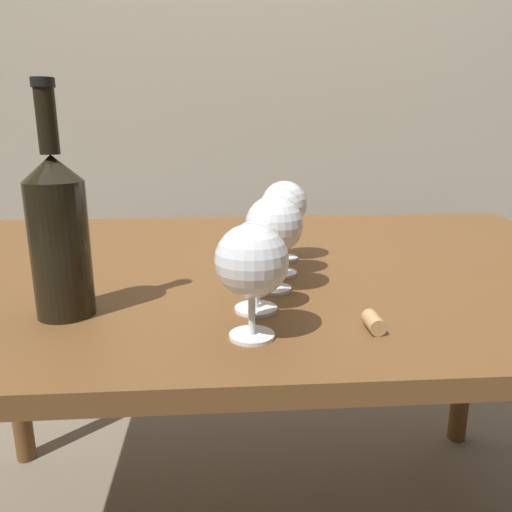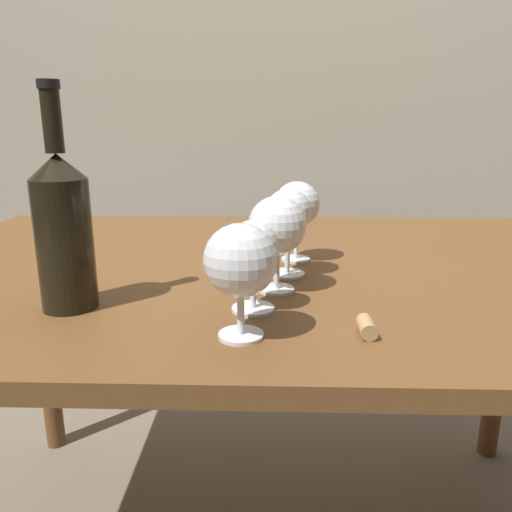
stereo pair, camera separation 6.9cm
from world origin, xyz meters
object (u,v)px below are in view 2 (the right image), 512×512
Objects in this scene: wine_glass_port at (244,263)px; wine_glass_empty at (280,227)px; wine_glass_pinot at (299,206)px; wine_glass_merlot at (290,215)px; cork at (370,327)px; wine_bottle at (66,228)px; wine_glass_white at (256,248)px.

wine_glass_port is 0.19m from wine_glass_empty.
wine_glass_pinot is at bearing 76.57° from wine_glass_port.
wine_glass_merlot is 0.29m from cork.
wine_bottle reaches higher than wine_glass_port.
wine_glass_pinot reaches higher than wine_glass_port.
wine_glass_merlot is at bearing 110.24° from cork.
wine_bottle reaches higher than wine_glass_white.
wine_glass_port is at bearing -104.66° from wine_glass_empty.
wine_glass_pinot is (0.02, 0.10, -0.00)m from wine_glass_merlot.
wine_glass_white is 0.09m from wine_glass_empty.
wine_glass_port is 0.37m from wine_glass_pinot.
wine_glass_empty is at bearing 68.04° from wine_glass_white.
cork is at bearing -56.10° from wine_glass_empty.
wine_glass_port is 0.18m from cork.
wine_glass_merlot is (0.07, 0.27, 0.01)m from wine_glass_port.
wine_glass_empty is 0.22m from cork.
wine_glass_empty is 3.68× the size of cork.
wine_bottle is (-0.26, 0.10, 0.02)m from wine_glass_port.
wine_glass_empty and wine_glass_merlot have the same top height.
wine_glass_pinot is 0.44m from wine_bottle.
wine_glass_merlot is at bearing 77.25° from wine_glass_empty.
wine_glass_white is 3.17× the size of cork.
wine_glass_pinot is at bearing 74.56° from wine_glass_white.
wine_glass_pinot is 0.37m from cork.
wine_glass_white is 0.19m from cork.
wine_glass_empty is 0.32m from wine_bottle.
wine_bottle is at bearing 168.25° from cork.
wine_glass_port is at bearing -176.10° from cork.
wine_glass_merlot is 0.99× the size of wine_glass_pinot.
wine_glass_empty reaches higher than wine_glass_white.
wine_glass_empty reaches higher than cork.
wine_bottle is at bearing -152.55° from wine_glass_merlot.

